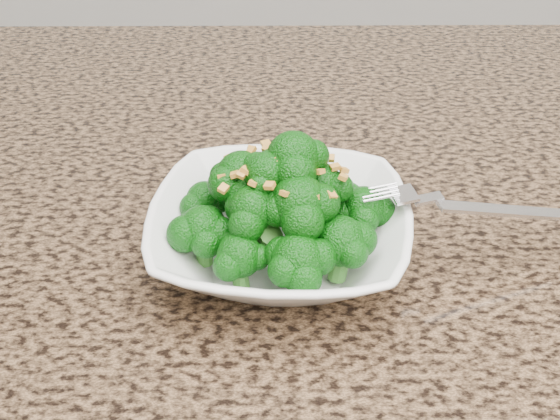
{
  "coord_description": "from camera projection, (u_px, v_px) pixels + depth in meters",
  "views": [
    {
      "loc": [
        -0.12,
        -0.23,
        1.27
      ],
      "look_at": [
        -0.11,
        0.25,
        0.95
      ],
      "focal_mm": 45.0,
      "sensor_mm": 36.0,
      "label": 1
    }
  ],
  "objects": [
    {
      "name": "garlic_topping",
      "position": [
        280.0,
        122.0,
        0.53
      ],
      "size": [
        0.11,
        0.11,
        0.01
      ],
      "primitive_type": null,
      "color": "gold",
      "rests_on": "broccoli_pile"
    },
    {
      "name": "granite_counter",
      "position": [
        400.0,
        234.0,
        0.66
      ],
      "size": [
        1.64,
        1.04,
        0.03
      ],
      "primitive_type": "cube",
      "color": "brown",
      "rests_on": "cabinet"
    },
    {
      "name": "bowl",
      "position": [
        280.0,
        233.0,
        0.59
      ],
      "size": [
        0.23,
        0.23,
        0.05
      ],
      "primitive_type": "imported",
      "rotation": [
        0.0,
        0.0,
        -0.09
      ],
      "color": "white",
      "rests_on": "granite_counter"
    },
    {
      "name": "broccoli_pile",
      "position": [
        280.0,
        168.0,
        0.55
      ],
      "size": [
        0.19,
        0.19,
        0.07
      ],
      "primitive_type": null,
      "color": "#0A5009",
      "rests_on": "bowl"
    },
    {
      "name": "fork",
      "position": [
        433.0,
        199.0,
        0.57
      ],
      "size": [
        0.2,
        0.07,
        0.01
      ],
      "primitive_type": null,
      "rotation": [
        0.0,
        0.0,
        0.19
      ],
      "color": "silver",
      "rests_on": "bowl"
    }
  ]
}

